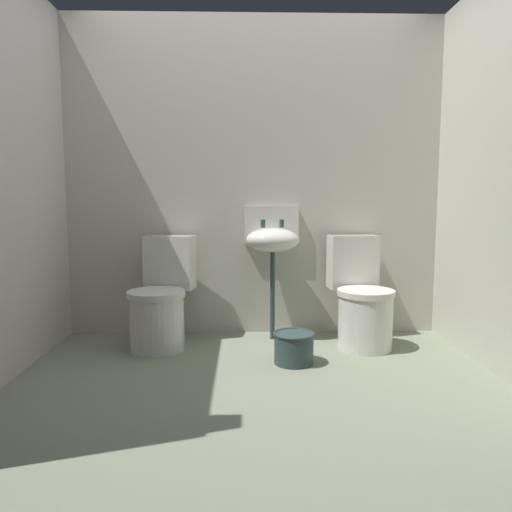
# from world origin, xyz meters

# --- Properties ---
(ground_plane) EXTENTS (3.26, 2.48, 0.08)m
(ground_plane) POSITION_xyz_m (0.00, 0.00, -0.04)
(ground_plane) COLOR gray
(wall_back) EXTENTS (3.26, 0.10, 2.42)m
(wall_back) POSITION_xyz_m (0.00, 1.09, 1.21)
(wall_back) COLOR #BCB8A9
(wall_back) RESTS_ON ground
(wall_right) EXTENTS (0.10, 2.28, 2.42)m
(wall_right) POSITION_xyz_m (1.48, 0.10, 1.21)
(wall_right) COLOR beige
(wall_right) RESTS_ON ground
(toilet_left) EXTENTS (0.48, 0.65, 0.78)m
(toilet_left) POSITION_xyz_m (-0.67, 0.69, 0.32)
(toilet_left) COLOR silver
(toilet_left) RESTS_ON ground
(toilet_right) EXTENTS (0.44, 0.63, 0.78)m
(toilet_right) POSITION_xyz_m (0.77, 0.69, 0.32)
(toilet_right) COLOR silver
(toilet_right) RESTS_ON ground
(sink) EXTENTS (0.42, 0.35, 0.99)m
(sink) POSITION_xyz_m (0.14, 0.88, 0.75)
(sink) COLOR #2E3F40
(sink) RESTS_ON ground
(bucket) EXTENTS (0.27, 0.27, 0.20)m
(bucket) POSITION_xyz_m (0.24, 0.29, 0.11)
(bucket) COLOR #2E3F40
(bucket) RESTS_ON ground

